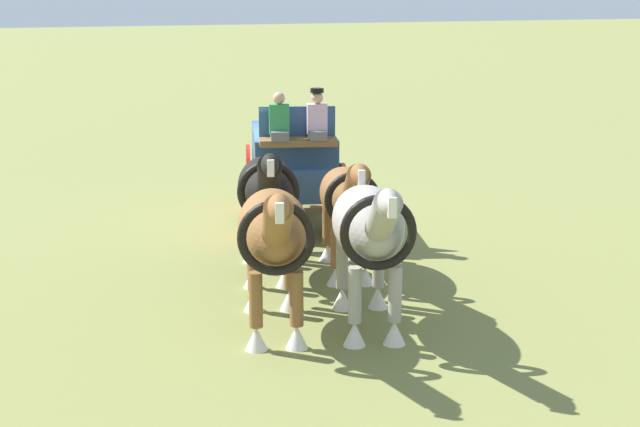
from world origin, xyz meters
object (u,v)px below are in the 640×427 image
at_px(draft_horse_rear_near, 347,199).
at_px(draft_horse_lead_near, 369,229).
at_px(show_wagon, 293,160).
at_px(draft_horse_rear_off, 267,192).
at_px(draft_horse_lead_off, 274,233).

bearing_deg(draft_horse_rear_near, draft_horse_lead_near, -18.55).
height_order(show_wagon, draft_horse_lead_near, show_wagon).
height_order(show_wagon, draft_horse_rear_off, show_wagon).
distance_m(show_wagon, draft_horse_lead_off, 6.31).
xyz_separation_m(draft_horse_rear_off, draft_horse_lead_near, (2.87, 0.41, 0.01)).
height_order(draft_horse_lead_near, draft_horse_lead_off, draft_horse_lead_near).
height_order(draft_horse_rear_off, draft_horse_lead_near, draft_horse_lead_near).
xyz_separation_m(draft_horse_rear_near, draft_horse_rear_off, (-0.43, -1.23, 0.15)).
bearing_deg(show_wagon, draft_horse_lead_near, -12.63).
xyz_separation_m(draft_horse_lead_near, draft_horse_lead_off, (-0.41, -1.23, -0.02)).
height_order(draft_horse_rear_near, draft_horse_lead_near, draft_horse_lead_near).
relative_size(draft_horse_rear_near, draft_horse_lead_off, 0.94).
bearing_deg(draft_horse_lead_off, draft_horse_rear_near, 134.69).
relative_size(draft_horse_rear_near, draft_horse_lead_near, 0.96).
distance_m(draft_horse_rear_off, draft_horse_lead_off, 2.60).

